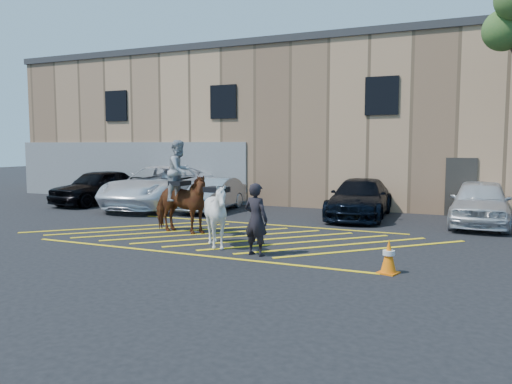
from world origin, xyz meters
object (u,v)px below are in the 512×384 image
at_px(mounted_bay, 180,196).
at_px(saddled_white, 217,215).
at_px(car_white_pickup, 161,187).
at_px(car_silver_sedan, 213,195).
at_px(traffic_cone, 389,256).
at_px(car_black_suv, 98,187).
at_px(car_white_suv, 480,202).
at_px(handler, 256,219).
at_px(car_blue_suv, 360,198).

relative_size(mounted_bay, saddled_white, 1.64).
xyz_separation_m(car_white_pickup, car_silver_sedan, (2.54, -0.08, -0.23)).
xyz_separation_m(car_silver_sedan, traffic_cone, (8.16, -7.24, -0.30)).
bearing_deg(car_white_pickup, car_black_suv, 178.56).
relative_size(car_silver_sedan, mounted_bay, 1.43).
bearing_deg(car_silver_sedan, car_white_suv, -1.99).
height_order(car_silver_sedan, handler, handler).
bearing_deg(car_white_pickup, mounted_bay, -53.99).
bearing_deg(car_black_suv, saddled_white, -28.83).
relative_size(mounted_bay, traffic_cone, 3.87).
height_order(car_white_suv, saddled_white, saddled_white).
xyz_separation_m(car_silver_sedan, handler, (4.92, -6.79, 0.22)).
height_order(car_white_pickup, car_white_suv, car_white_pickup).
bearing_deg(traffic_cone, handler, 172.08).
height_order(car_black_suv, car_blue_suv, car_black_suv).
bearing_deg(car_white_pickup, car_blue_suv, -0.09).
height_order(car_black_suv, car_white_suv, car_black_suv).
bearing_deg(mounted_bay, car_white_pickup, 129.37).
relative_size(car_black_suv, saddled_white, 2.68).
height_order(car_blue_suv, car_white_suv, car_white_suv).
distance_m(car_white_suv, mounted_bay, 9.90).
height_order(car_black_suv, saddled_white, saddled_white).
xyz_separation_m(car_white_pickup, mounted_bay, (4.13, -5.03, 0.25)).
relative_size(car_blue_suv, saddled_white, 2.83).
xyz_separation_m(car_white_pickup, car_white_suv, (12.47, 0.28, -0.12)).
bearing_deg(mounted_bay, traffic_cone, -19.20).
height_order(car_black_suv, handler, handler).
xyz_separation_m(car_white_suv, handler, (-5.02, -7.14, 0.12)).
relative_size(car_silver_sedan, car_blue_suv, 0.83).
xyz_separation_m(car_black_suv, car_silver_sedan, (5.88, 0.03, -0.12)).
relative_size(car_black_suv, car_white_pickup, 0.72).
bearing_deg(traffic_cone, car_white_pickup, 145.63).
bearing_deg(car_black_suv, car_white_pickup, 6.89).
bearing_deg(car_silver_sedan, car_white_pickup, 174.20).
height_order(car_white_pickup, traffic_cone, car_white_pickup).
xyz_separation_m(car_white_suv, saddled_white, (-6.30, -6.76, 0.10)).
distance_m(car_silver_sedan, mounted_bay, 5.22).
xyz_separation_m(car_blue_suv, mounted_bay, (-4.30, -5.51, 0.43)).
relative_size(car_white_pickup, handler, 3.61).
distance_m(car_white_suv, saddled_white, 9.24).
distance_m(car_blue_suv, saddled_white, 7.32).
bearing_deg(car_silver_sedan, handler, -58.11).
bearing_deg(traffic_cone, car_blue_suv, 106.25).
height_order(saddled_white, traffic_cone, saddled_white).
bearing_deg(mounted_bay, car_silver_sedan, 107.78).
bearing_deg(car_black_suv, car_white_suv, 6.37).
xyz_separation_m(car_blue_suv, traffic_cone, (2.27, -7.80, -0.34)).
bearing_deg(car_blue_suv, car_black_suv, 179.79).
distance_m(saddled_white, traffic_cone, 4.63).
distance_m(handler, mounted_bay, 3.81).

